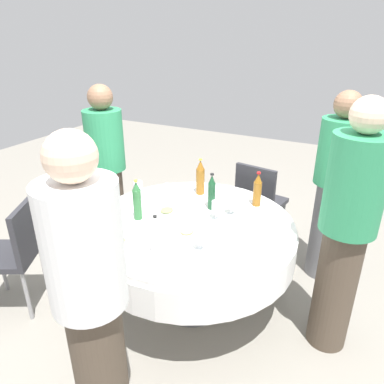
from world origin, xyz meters
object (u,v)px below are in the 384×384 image
(bottle_amber_mid, at_px, (257,190))
(chair_front, at_px, (259,198))
(wine_glass_far, at_px, (200,237))
(plate_right, at_px, (118,243))
(chair_far, at_px, (17,248))
(plate_rear, at_px, (249,234))
(bottle_dark_green_north, at_px, (212,193))
(plate_west, at_px, (187,233))
(plate_east, at_px, (167,212))
(bottle_amber_left, at_px, (200,178))
(bottle_clear_near, at_px, (156,237))
(wine_glass_front, at_px, (138,186))
(wine_glass_north, at_px, (216,207))
(person_left, at_px, (334,187))
(person_near, at_px, (347,230))
(person_north, at_px, (107,169))
(bottle_green_outer, at_px, (137,201))
(dining_table, at_px, (192,238))
(wine_glass_outer, at_px, (232,203))

(bottle_amber_mid, bearing_deg, chair_front, 14.51)
(wine_glass_far, bearing_deg, plate_right, 110.77)
(chair_far, bearing_deg, plate_rear, -96.83)
(bottle_amber_mid, xyz_separation_m, wine_glass_far, (-0.77, 0.12, -0.04))
(bottle_dark_green_north, xyz_separation_m, plate_west, (-0.43, -0.02, -0.12))
(plate_east, bearing_deg, bottle_amber_left, -8.25)
(bottle_amber_mid, bearing_deg, bottle_clear_near, 160.48)
(bottle_dark_green_north, distance_m, wine_glass_front, 0.60)
(wine_glass_north, xyz_separation_m, person_left, (0.78, -0.70, 0.00))
(bottle_amber_mid, height_order, wine_glass_north, bottle_amber_mid)
(bottle_amber_left, bearing_deg, person_near, -107.51)
(bottle_dark_green_north, distance_m, person_north, 1.13)
(plate_east, relative_size, person_north, 0.14)
(plate_east, bearing_deg, wine_glass_far, -126.83)
(wine_glass_far, relative_size, plate_rear, 0.67)
(person_north, height_order, chair_front, person_north)
(bottle_amber_mid, relative_size, chair_front, 0.32)
(bottle_clear_near, distance_m, plate_rear, 0.66)
(bottle_clear_near, xyz_separation_m, person_near, (0.57, -1.02, 0.03))
(bottle_amber_mid, xyz_separation_m, bottle_clear_near, (-0.94, 0.33, -0.01))
(wine_glass_front, distance_m, chair_front, 1.23)
(bottle_green_outer, distance_m, plate_rear, 0.83)
(bottle_green_outer, xyz_separation_m, chair_front, (1.20, -0.54, -0.36))
(chair_front, bearing_deg, chair_far, -119.07)
(bottle_amber_mid, bearing_deg, plate_east, 128.55)
(dining_table, distance_m, wine_glass_north, 0.30)
(wine_glass_outer, distance_m, wine_glass_far, 0.54)
(plate_east, xyz_separation_m, chair_front, (1.04, -0.40, -0.23))
(dining_table, relative_size, chair_far, 1.73)
(bottle_amber_mid, xyz_separation_m, plate_west, (-0.65, 0.28, -0.12))
(bottle_clear_near, relative_size, wine_glass_north, 1.84)
(chair_far, bearing_deg, plate_west, -98.33)
(person_left, bearing_deg, bottle_amber_mid, -97.14)
(wine_glass_north, bearing_deg, person_near, -90.80)
(bottle_amber_left, bearing_deg, plate_right, 172.84)
(bottle_clear_near, height_order, plate_rear, bottle_clear_near)
(wine_glass_outer, height_order, person_left, person_left)
(wine_glass_north, bearing_deg, plate_west, 163.53)
(bottle_amber_left, bearing_deg, dining_table, -160.78)
(bottle_green_outer, bearing_deg, person_near, -80.21)
(plate_right, bearing_deg, dining_table, -29.60)
(bottle_green_outer, relative_size, plate_east, 1.32)
(wine_glass_outer, xyz_separation_m, person_left, (0.65, -0.63, 0.01))
(wine_glass_north, relative_size, plate_right, 0.64)
(bottle_amber_mid, relative_size, wine_glass_outer, 2.16)
(person_near, relative_size, chair_front, 1.95)
(wine_glass_north, bearing_deg, person_left, -42.13)
(dining_table, xyz_separation_m, wine_glass_front, (0.12, 0.55, 0.26))
(person_left, bearing_deg, bottle_amber_left, -113.61)
(bottle_green_outer, height_order, chair_front, bottle_green_outer)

